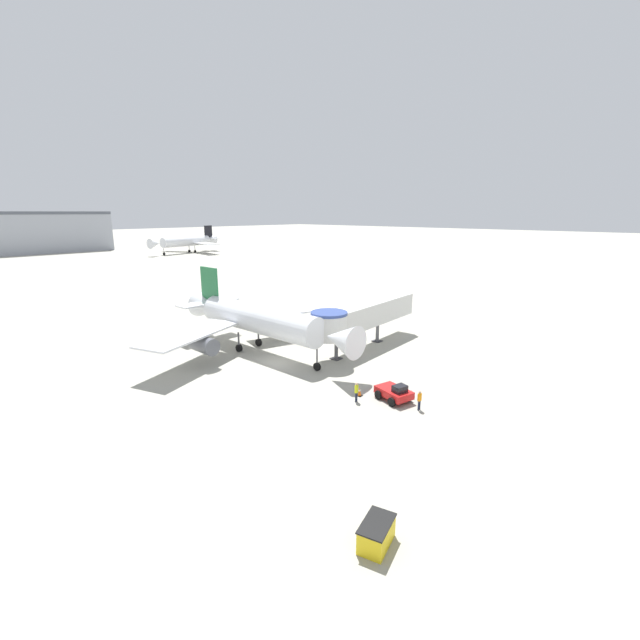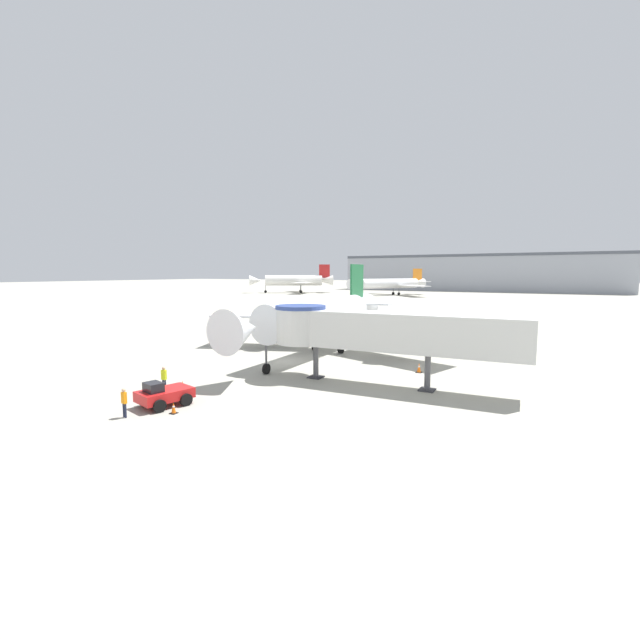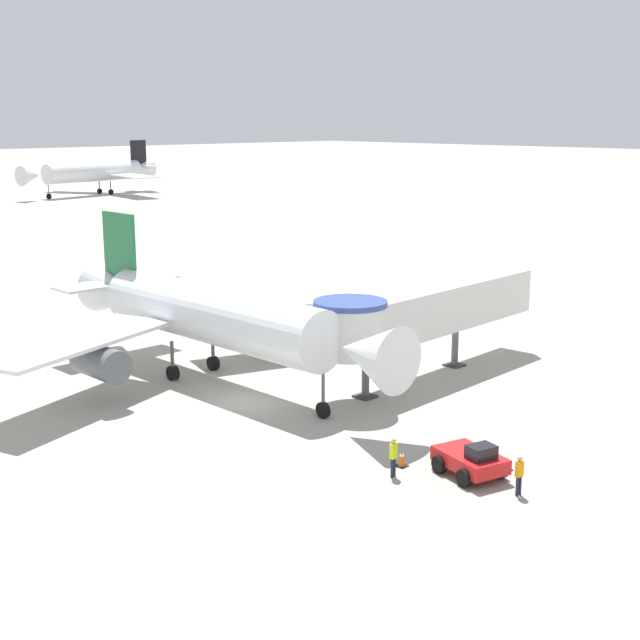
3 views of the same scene
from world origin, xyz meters
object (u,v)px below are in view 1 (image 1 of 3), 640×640
pushback_tug_red (394,392)px  service_container_yellow (376,534)px  traffic_cone_near_nose (360,392)px  traffic_cone_apron_front (412,393)px  ground_crew_wing_walker (356,391)px  ground_crew_marshaller (419,399)px  background_jet_black_tail (187,241)px  jet_bridge (360,316)px  main_airplane (256,320)px  traffic_cone_starboard_wing (336,334)px

pushback_tug_red → service_container_yellow: (-15.37, -8.94, -0.08)m
traffic_cone_near_nose → traffic_cone_apron_front: (3.10, -3.65, -0.07)m
traffic_cone_apron_front → ground_crew_wing_walker: size_ratio=0.37×
ground_crew_marshaller → background_jet_black_tail: bearing=-105.1°
traffic_cone_apron_front → jet_bridge: bearing=56.5°
traffic_cone_near_nose → ground_crew_marshaller: (1.14, -5.55, 0.62)m
jet_bridge → main_airplane: bearing=133.6°
jet_bridge → background_jet_black_tail: (54.04, 131.31, 0.58)m
pushback_tug_red → service_container_yellow: pushback_tug_red is taller
jet_bridge → traffic_cone_near_nose: bearing=-146.1°
service_container_yellow → ground_crew_wing_walker: bearing=41.4°
pushback_tug_red → ground_crew_marshaller: bearing=-81.2°
pushback_tug_red → traffic_cone_apron_front: bearing=-9.9°
jet_bridge → pushback_tug_red: size_ratio=5.31×
service_container_yellow → traffic_cone_apron_front: bearing=25.6°
service_container_yellow → traffic_cone_near_nose: size_ratio=3.13×
pushback_tug_red → traffic_cone_apron_front: pushback_tug_red is taller
jet_bridge → background_jet_black_tail: bearing=64.1°
main_airplane → ground_crew_wing_walker: size_ratio=15.92×
background_jet_black_tail → traffic_cone_apron_front: bearing=-33.5°
main_airplane → background_jet_black_tail: background_jet_black_tail is taller
pushback_tug_red → ground_crew_marshaller: (-0.25, -2.67, 0.27)m
traffic_cone_near_nose → main_airplane: bearing=83.6°
main_airplane → traffic_cone_starboard_wing: 12.20m
ground_crew_wing_walker → main_airplane: bearing=72.8°
jet_bridge → background_jet_black_tail: background_jet_black_tail is taller
service_container_yellow → background_jet_black_tail: background_jet_black_tail is taller
jet_bridge → ground_crew_wing_walker: 15.67m
traffic_cone_near_nose → background_jet_black_tail: size_ratio=0.02×
jet_bridge → service_container_yellow: size_ratio=7.48×
traffic_cone_near_nose → ground_crew_wing_walker: (-1.21, -0.56, 0.66)m
pushback_tug_red → ground_crew_marshaller: size_ratio=2.06×
traffic_cone_apron_front → pushback_tug_red: bearing=155.9°
main_airplane → traffic_cone_apron_front: main_airplane is taller
ground_crew_wing_walker → traffic_cone_apron_front: bearing=-42.8°
service_container_yellow → traffic_cone_near_nose: (13.99, 11.82, -0.27)m
pushback_tug_red → service_container_yellow: 17.78m
traffic_cone_starboard_wing → ground_crew_wing_walker: 20.52m
ground_crew_marshaller → traffic_cone_starboard_wing: bearing=-112.8°
service_container_yellow → pushback_tug_red: bearing=30.2°
background_jet_black_tail → main_airplane: bearing=-37.3°
main_airplane → ground_crew_marshaller: main_airplane is taller
jet_bridge → background_jet_black_tail: size_ratio=0.58×
main_airplane → ground_crew_marshaller: bearing=-92.8°
ground_crew_wing_walker → traffic_cone_near_nose: bearing=17.8°
main_airplane → traffic_cone_near_nose: 17.59m
jet_bridge → traffic_cone_starboard_wing: 6.99m
pushback_tug_red → traffic_cone_apron_front: size_ratio=5.36×
service_container_yellow → traffic_cone_near_nose: service_container_yellow is taller
traffic_cone_near_nose → pushback_tug_red: bearing=-64.4°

